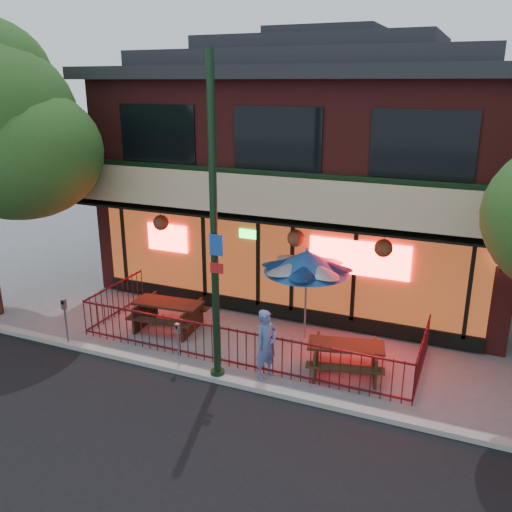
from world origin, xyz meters
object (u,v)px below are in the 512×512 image
Objects in this scene: street_light at (214,245)px; pedestrian at (266,344)px; picnic_table_right at (346,354)px; parking_meter_far at (65,315)px; parking_meter_near at (178,339)px; patio_umbrella at (307,261)px; picnic_table_left at (168,311)px.

street_light reaches higher than pedestrian.
parking_meter_far is at bearing -168.05° from picnic_table_right.
parking_meter_near reaches higher than picnic_table_right.
parking_meter_near is at bearing -128.47° from patio_umbrella.
pedestrian is at bearing 14.20° from parking_meter_near.
parking_meter_near is at bearing 1.43° from parking_meter_far.
patio_umbrella reaches higher than picnic_table_left.
picnic_table_right is (4.98, -0.44, -0.03)m from picnic_table_left.
street_light is at bearing 140.46° from pedestrian.
patio_umbrella is 6.18m from parking_meter_far.
patio_umbrella is at bearing 18.34° from pedestrian.
parking_meter_near reaches higher than picnic_table_left.
patio_umbrella is (1.16, 2.73, -1.05)m from street_light.
parking_meter_far is (-1.80, -1.88, 0.35)m from picnic_table_left.
parking_meter_far reaches higher than picnic_table_left.
parking_meter_near is (-1.98, -0.50, -0.02)m from pedestrian.
picnic_table_left is 5.00m from picnic_table_right.
pedestrian reaches higher than parking_meter_far.
picnic_table_right is 6.95m from parking_meter_far.
pedestrian is 1.28× the size of parking_meter_far.
street_light is 4.79m from parking_meter_far.
patio_umbrella is (-1.42, 1.37, 1.62)m from picnic_table_right.
street_light is 2.58m from pedestrian.
parking_meter_far is at bearing 119.55° from pedestrian.
street_light is 3.64× the size of picnic_table_left.
street_light reaches higher than parking_meter_far.
picnic_table_left is 2.30m from parking_meter_near.
patio_umbrella is at bearing 66.92° from street_light.
pedestrian is 2.04m from parking_meter_near.
patio_umbrella is 2.12× the size of parking_meter_near.
parking_meter_far reaches higher than parking_meter_near.
picnic_table_right is 1.54× the size of parking_meter_far.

